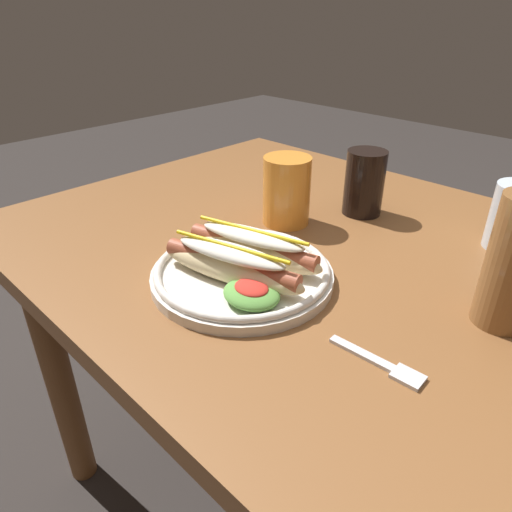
# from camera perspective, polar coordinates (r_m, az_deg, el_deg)

# --- Properties ---
(dining_table) EXTENTS (1.24, 0.86, 0.74)m
(dining_table) POSITION_cam_1_polar(r_m,az_deg,el_deg) (0.85, 10.37, -5.92)
(dining_table) COLOR brown
(dining_table) RESTS_ON ground_plane
(hot_dog_plate) EXTENTS (0.28, 0.28, 0.08)m
(hot_dog_plate) POSITION_cam_1_polar(r_m,az_deg,el_deg) (0.69, -1.68, -1.31)
(hot_dog_plate) COLOR silver
(hot_dog_plate) RESTS_ON dining_table
(fork) EXTENTS (0.12, 0.03, 0.00)m
(fork) POSITION_cam_1_polar(r_m,az_deg,el_deg) (0.58, 15.35, -12.73)
(fork) COLOR silver
(fork) RESTS_ON dining_table
(soda_cup) EXTENTS (0.08, 0.08, 0.13)m
(soda_cup) POSITION_cam_1_polar(r_m,az_deg,el_deg) (0.93, 13.19, 8.77)
(soda_cup) COLOR black
(soda_cup) RESTS_ON dining_table
(extra_cup) EXTENTS (0.09, 0.09, 0.13)m
(extra_cup) POSITION_cam_1_polar(r_m,az_deg,el_deg) (0.87, 3.79, 8.02)
(extra_cup) COLOR orange
(extra_cup) RESTS_ON dining_table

